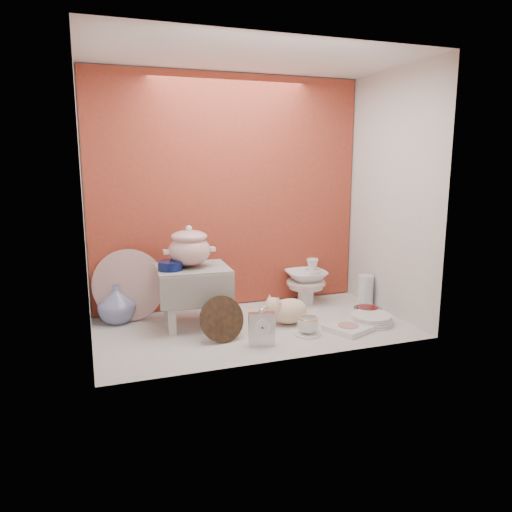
{
  "coord_description": "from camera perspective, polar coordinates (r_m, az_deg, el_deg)",
  "views": [
    {
      "loc": [
        -0.89,
        -2.57,
        0.97
      ],
      "look_at": [
        0.02,
        0.02,
        0.42
      ],
      "focal_mm": 34.2,
      "sensor_mm": 36.0,
      "label": 1
    }
  ],
  "objects": [
    {
      "name": "crystal_bowl",
      "position": [
        3.14,
        12.92,
        -6.43
      ],
      "size": [
        0.19,
        0.19,
        0.06
      ],
      "primitive_type": "imported",
      "rotation": [
        0.0,
        0.0,
        -0.03
      ],
      "color": "silver",
      "rests_on": "ground"
    },
    {
      "name": "floral_platter",
      "position": [
        3.05,
        -14.68,
        -3.32
      ],
      "size": [
        0.45,
        0.21,
        0.44
      ],
      "primitive_type": null,
      "rotation": [
        0.0,
        0.0,
        -0.28
      ],
      "color": "white",
      "rests_on": "ground"
    },
    {
      "name": "lattice_dish",
      "position": [
        2.87,
        10.73,
        -8.29
      ],
      "size": [
        0.28,
        0.28,
        0.03
      ],
      "primitive_type": "cube",
      "rotation": [
        0.0,
        0.0,
        0.41
      ],
      "color": "white",
      "rests_on": "ground"
    },
    {
      "name": "cobalt_bowl",
      "position": [
        2.77,
        -9.99,
        -1.12
      ],
      "size": [
        0.14,
        0.14,
        0.05
      ],
      "primitive_type": "cylinder",
      "rotation": [
        0.0,
        0.0,
        -0.04
      ],
      "color": "#0A144D",
      "rests_on": "step_stool"
    },
    {
      "name": "niche_shell",
      "position": [
        2.89,
        -1.45,
        10.53
      ],
      "size": [
        1.86,
        1.03,
        1.53
      ],
      "color": "#B1392C",
      "rests_on": "ground"
    },
    {
      "name": "dinner_plate_stack",
      "position": [
        3.01,
        13.29,
        -7.19
      ],
      "size": [
        0.33,
        0.33,
        0.06
      ],
      "primitive_type": "cylinder",
      "rotation": [
        0.0,
        0.0,
        0.41
      ],
      "color": "white",
      "rests_on": "ground"
    },
    {
      "name": "blue_white_vase",
      "position": [
        3.05,
        -16.0,
        -5.4
      ],
      "size": [
        0.29,
        0.29,
        0.23
      ],
      "primitive_type": "imported",
      "rotation": [
        0.0,
        0.0,
        -0.39
      ],
      "color": "silver",
      "rests_on": "ground"
    },
    {
      "name": "lacquer_tray",
      "position": [
        2.65,
        -4.0,
        -7.37
      ],
      "size": [
        0.27,
        0.15,
        0.24
      ],
      "primitive_type": null,
      "rotation": [
        0.0,
        0.0,
        0.18
      ],
      "color": "black",
      "rests_on": "ground"
    },
    {
      "name": "teacup_saucer",
      "position": [
        2.78,
        6.06,
        -9.03
      ],
      "size": [
        0.17,
        0.17,
        0.01
      ],
      "primitive_type": "cylinder",
      "rotation": [
        0.0,
        0.0,
        -0.08
      ],
      "color": "white",
      "rests_on": "ground"
    },
    {
      "name": "step_stool",
      "position": [
        2.88,
        -7.38,
        -4.72
      ],
      "size": [
        0.43,
        0.37,
        0.35
      ],
      "primitive_type": null,
      "rotation": [
        0.0,
        0.0,
        -0.05
      ],
      "color": "silver",
      "rests_on": "ground"
    },
    {
      "name": "ground",
      "position": [
        2.89,
        -0.24,
        -8.31
      ],
      "size": [
        1.8,
        1.8,
        0.0
      ],
      "primitive_type": "plane",
      "color": "silver",
      "rests_on": "ground"
    },
    {
      "name": "gold_rim_teacup",
      "position": [
        2.76,
        6.09,
        -8.02
      ],
      "size": [
        0.14,
        0.14,
        0.09
      ],
      "primitive_type": "imported",
      "rotation": [
        0.0,
        0.0,
        0.18
      ],
      "color": "white",
      "rests_on": "teacup_saucer"
    },
    {
      "name": "clear_glass_vase",
      "position": [
        3.33,
        12.66,
        -4.0
      ],
      "size": [
        0.13,
        0.13,
        0.21
      ],
      "primitive_type": "cylinder",
      "rotation": [
        0.0,
        0.0,
        -0.32
      ],
      "color": "silver",
      "rests_on": "ground"
    },
    {
      "name": "soup_tureen",
      "position": [
        2.82,
        -7.81,
        1.15
      ],
      "size": [
        0.32,
        0.32,
        0.24
      ],
      "primitive_type": null,
      "rotation": [
        0.0,
        0.0,
        0.12
      ],
      "color": "white",
      "rests_on": "step_stool"
    },
    {
      "name": "mantel_clock",
      "position": [
        2.58,
        0.67,
        -8.35
      ],
      "size": [
        0.14,
        0.08,
        0.2
      ],
      "primitive_type": "cube",
      "rotation": [
        0.0,
        0.0,
        -0.21
      ],
      "color": "silver",
      "rests_on": "ground"
    },
    {
      "name": "plush_pig",
      "position": [
        2.92,
        3.94,
        -6.38
      ],
      "size": [
        0.33,
        0.28,
        0.17
      ],
      "primitive_type": "ellipsoid",
      "rotation": [
        0.0,
        0.0,
        -0.38
      ],
      "color": "beige",
      "rests_on": "ground"
    },
    {
      "name": "porcelain_tower",
      "position": [
        3.32,
        5.87,
        -2.95
      ],
      "size": [
        0.33,
        0.33,
        0.31
      ],
      "primitive_type": null,
      "rotation": [
        0.0,
        0.0,
        -0.25
      ],
      "color": "white",
      "rests_on": "ground"
    }
  ]
}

